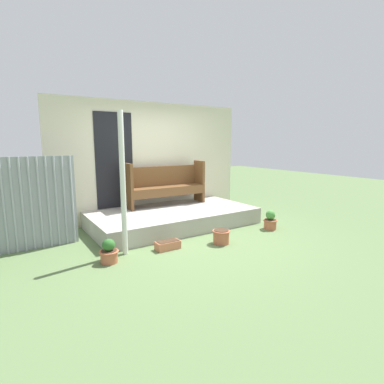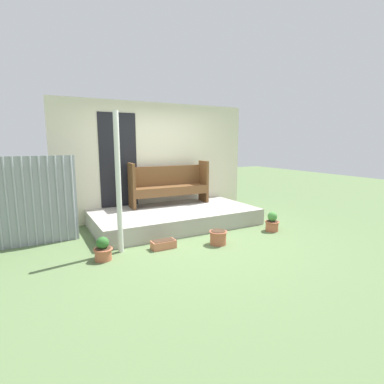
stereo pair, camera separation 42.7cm
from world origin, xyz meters
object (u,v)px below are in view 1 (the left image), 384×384
object	(u,v)px
support_post	(123,185)
flower_pot_right	(270,221)
flower_pot_middle	(221,236)
flower_pot_left	(109,252)
bench	(166,183)
planter_box_rect	(168,245)

from	to	relation	value
support_post	flower_pot_right	size ratio (longest dim) A/B	5.66
flower_pot_middle	flower_pot_right	bearing A→B (deg)	5.96
flower_pot_right	flower_pot_middle	bearing A→B (deg)	-174.04
support_post	flower_pot_left	bearing A→B (deg)	-147.49
bench	planter_box_rect	world-z (taller)	bench
bench	support_post	bearing A→B (deg)	-133.06
bench	flower_pot_left	distance (m)	2.66
bench	flower_pot_left	xyz separation A→B (m)	(-1.88, -1.76, -0.67)
flower_pot_left	flower_pot_right	world-z (taller)	flower_pot_right
support_post	bench	world-z (taller)	support_post
flower_pot_middle	planter_box_rect	bearing A→B (deg)	163.83
bench	planter_box_rect	distance (m)	2.10
flower_pot_left	flower_pot_right	bearing A→B (deg)	-1.65
bench	planter_box_rect	size ratio (longest dim) A/B	4.52
support_post	flower_pot_left	size ratio (longest dim) A/B	6.15
flower_pot_right	planter_box_rect	size ratio (longest dim) A/B	0.97
support_post	flower_pot_right	bearing A→B (deg)	-5.84
flower_pot_right	planter_box_rect	world-z (taller)	flower_pot_right
flower_pot_left	flower_pot_middle	size ratio (longest dim) A/B	1.13
flower_pot_right	planter_box_rect	bearing A→B (deg)	176.98
support_post	bench	xyz separation A→B (m)	(1.55, 1.56, -0.27)
bench	flower_pot_right	size ratio (longest dim) A/B	4.67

